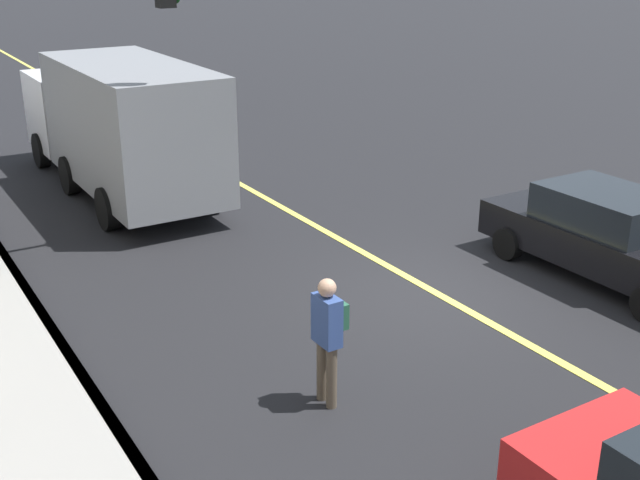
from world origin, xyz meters
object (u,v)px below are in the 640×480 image
object	(u,v)px
pedestrian_with_backpack	(328,332)
traffic_light_mast	(53,49)
car_black	(608,235)
truck_gray	(119,122)

from	to	relation	value
pedestrian_with_backpack	traffic_light_mast	world-z (taller)	traffic_light_mast
pedestrian_with_backpack	car_black	bearing A→B (deg)	-81.86
truck_gray	traffic_light_mast	world-z (taller)	traffic_light_mast
car_black	pedestrian_with_backpack	bearing A→B (deg)	98.14
car_black	truck_gray	bearing A→B (deg)	30.60
traffic_light_mast	car_black	bearing A→B (deg)	-125.26
truck_gray	traffic_light_mast	bearing A→B (deg)	150.37
truck_gray	pedestrian_with_backpack	size ratio (longest dim) A/B	4.71
car_black	pedestrian_with_backpack	distance (m)	6.39
car_black	truck_gray	xyz separation A→B (m)	(9.40, 5.56, 0.88)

